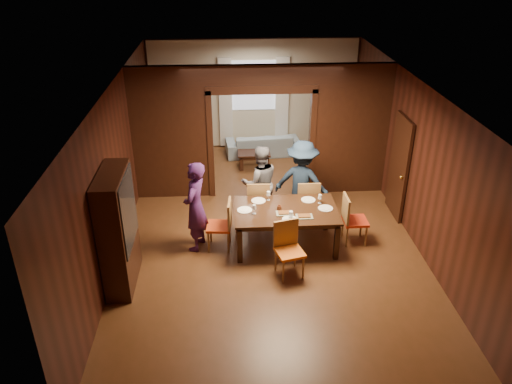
{
  "coord_description": "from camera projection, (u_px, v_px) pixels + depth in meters",
  "views": [
    {
      "loc": [
        -0.75,
        -8.44,
        5.2
      ],
      "look_at": [
        -0.24,
        -0.4,
        1.05
      ],
      "focal_mm": 35.0,
      "sensor_mm": 36.0,
      "label": 1
    }
  ],
  "objects": [
    {
      "name": "platter_a",
      "position": [
        284.0,
        213.0,
        8.93
      ],
      "size": [
        0.3,
        0.2,
        0.04
      ],
      "primitive_type": "cube",
      "color": "gray",
      "rests_on": "dining_table"
    },
    {
      "name": "serving_bowl",
      "position": [
        288.0,
        205.0,
        9.16
      ],
      "size": [
        0.31,
        0.31,
        0.08
      ],
      "primitive_type": "imported",
      "color": "black",
      "rests_on": "dining_table"
    },
    {
      "name": "person_navy",
      "position": [
        302.0,
        182.0,
        9.87
      ],
      "size": [
        1.27,
        1.01,
        1.72
      ],
      "primitive_type": "imported",
      "rotation": [
        0.0,
        0.0,
        2.75
      ],
      "color": "#162539",
      "rests_on": "floor"
    },
    {
      "name": "chair_near",
      "position": [
        290.0,
        251.0,
        8.38
      ],
      "size": [
        0.54,
        0.54,
        0.97
      ],
      "primitive_type": null,
      "rotation": [
        0.0,
        0.0,
        0.26
      ],
      "color": "orange",
      "rests_on": "floor"
    },
    {
      "name": "person_grey",
      "position": [
        260.0,
        183.0,
        10.0
      ],
      "size": [
        0.85,
        0.71,
        1.57
      ],
      "primitive_type": "imported",
      "rotation": [
        0.0,
        0.0,
        3.31
      ],
      "color": "slate",
      "rests_on": "floor"
    },
    {
      "name": "chair_far_l",
      "position": [
        258.0,
        202.0,
        9.93
      ],
      "size": [
        0.45,
        0.45,
        0.97
      ],
      "primitive_type": null,
      "rotation": [
        0.0,
        0.0,
        3.11
      ],
      "color": "orange",
      "rests_on": "floor"
    },
    {
      "name": "wineglass_left",
      "position": [
        254.0,
        209.0,
        8.9
      ],
      "size": [
        0.08,
        0.08,
        0.18
      ],
      "primitive_type": null,
      "color": "white",
      "rests_on": "dining_table"
    },
    {
      "name": "window_far",
      "position": [
        254.0,
        85.0,
        13.07
      ],
      "size": [
        1.2,
        0.03,
        1.3
      ],
      "primitive_type": "cube",
      "color": "silver",
      "rests_on": "back_wall"
    },
    {
      "name": "chair_far_r",
      "position": [
        307.0,
        201.0,
        9.96
      ],
      "size": [
        0.44,
        0.44,
        0.97
      ],
      "primitive_type": null,
      "rotation": [
        0.0,
        0.0,
        3.14
      ],
      "color": "red",
      "rests_on": "floor"
    },
    {
      "name": "dining_table",
      "position": [
        285.0,
        227.0,
        9.25
      ],
      "size": [
        1.89,
        1.17,
        0.76
      ],
      "primitive_type": "cube",
      "color": "black",
      "rests_on": "floor"
    },
    {
      "name": "plate_left",
      "position": [
        245.0,
        210.0,
        9.05
      ],
      "size": [
        0.27,
        0.27,
        0.01
      ],
      "primitive_type": "cylinder",
      "color": "white",
      "rests_on": "dining_table"
    },
    {
      "name": "hutch",
      "position": [
        118.0,
        230.0,
        7.98
      ],
      "size": [
        0.4,
        1.2,
        2.0
      ],
      "primitive_type": "cube",
      "color": "black",
      "rests_on": "floor"
    },
    {
      "name": "chair_right",
      "position": [
        355.0,
        219.0,
        9.31
      ],
      "size": [
        0.44,
        0.44,
        0.97
      ],
      "primitive_type": null,
      "rotation": [
        0.0,
        0.0,
        1.58
      ],
      "color": "red",
      "rests_on": "floor"
    },
    {
      "name": "chair_left",
      "position": [
        219.0,
        225.0,
        9.13
      ],
      "size": [
        0.48,
        0.48,
        0.97
      ],
      "primitive_type": null,
      "rotation": [
        0.0,
        0.0,
        -1.66
      ],
      "color": "red",
      "rests_on": "floor"
    },
    {
      "name": "plate_right",
      "position": [
        325.0,
        208.0,
        9.11
      ],
      "size": [
        0.27,
        0.27,
        0.01
      ],
      "primitive_type": "cylinder",
      "color": "silver",
      "rests_on": "dining_table"
    },
    {
      "name": "condiment_jar",
      "position": [
        279.0,
        207.0,
        9.03
      ],
      "size": [
        0.08,
        0.08,
        0.11
      ],
      "primitive_type": null,
      "color": "#4C2111",
      "rests_on": "dining_table"
    },
    {
      "name": "wineglass_right",
      "position": [
        320.0,
        199.0,
        9.25
      ],
      "size": [
        0.08,
        0.08,
        0.18
      ],
      "primitive_type": null,
      "color": "white",
      "rests_on": "dining_table"
    },
    {
      "name": "plate_far_l",
      "position": [
        259.0,
        201.0,
        9.37
      ],
      "size": [
        0.27,
        0.27,
        0.01
      ],
      "primitive_type": "cylinder",
      "color": "white",
      "rests_on": "dining_table"
    },
    {
      "name": "plate_far_r",
      "position": [
        308.0,
        200.0,
        9.4
      ],
      "size": [
        0.27,
        0.27,
        0.01
      ],
      "primitive_type": "cylinder",
      "color": "silver",
      "rests_on": "dining_table"
    },
    {
      "name": "curtain_right",
      "position": [
        282.0,
        102.0,
        13.29
      ],
      "size": [
        0.35,
        0.06,
        2.4
      ],
      "primitive_type": "cube",
      "color": "white",
      "rests_on": "back_wall"
    },
    {
      "name": "wineglass_far",
      "position": [
        268.0,
        196.0,
        9.36
      ],
      "size": [
        0.08,
        0.08,
        0.18
      ],
      "primitive_type": null,
      "color": "white",
      "rests_on": "dining_table"
    },
    {
      "name": "coffee_table",
      "position": [
        254.0,
        160.0,
        12.48
      ],
      "size": [
        0.8,
        0.5,
        0.4
      ],
      "primitive_type": "cube",
      "color": "black",
      "rests_on": "floor"
    },
    {
      "name": "room_walls",
      "position": [
        261.0,
        125.0,
        10.9
      ],
      "size": [
        5.52,
        9.01,
        2.9
      ],
      "color": "black",
      "rests_on": "floor"
    },
    {
      "name": "tumbler",
      "position": [
        291.0,
        215.0,
        8.76
      ],
      "size": [
        0.07,
        0.07,
        0.14
      ],
      "primitive_type": "cylinder",
      "color": "white",
      "rests_on": "dining_table"
    },
    {
      "name": "ceiling",
      "position": [
        269.0,
        86.0,
        8.58
      ],
      "size": [
        5.5,
        9.0,
        0.02
      ],
      "primitive_type": "cube",
      "color": "silver",
      "rests_on": "room_walls"
    },
    {
      "name": "person_purple",
      "position": [
        195.0,
        207.0,
        8.97
      ],
      "size": [
        0.58,
        0.72,
        1.71
      ],
      "primitive_type": "imported",
      "rotation": [
        0.0,
        0.0,
        -1.87
      ],
      "color": "#441D54",
      "rests_on": "floor"
    },
    {
      "name": "plate_near",
      "position": [
        290.0,
        219.0,
        8.75
      ],
      "size": [
        0.27,
        0.27,
        0.01
      ],
      "primitive_type": "cylinder",
      "color": "silver",
      "rests_on": "dining_table"
    },
    {
      "name": "sofa",
      "position": [
        263.0,
        144.0,
        13.21
      ],
      "size": [
        1.99,
        0.92,
        0.56
      ],
      "primitive_type": "imported",
      "rotation": [
        0.0,
        0.0,
        3.23
      ],
      "color": "#8DA6B9",
      "rests_on": "floor"
    },
    {
      "name": "floor",
      "position": [
        267.0,
        229.0,
        9.91
      ],
      "size": [
        9.0,
        9.0,
        0.0
      ],
      "primitive_type": "plane",
      "color": "#553217",
      "rests_on": "ground"
    },
    {
      "name": "door_right",
      "position": [
        399.0,
        167.0,
        10.03
      ],
      "size": [
        0.06,
        0.9,
        2.1
      ],
      "primitive_type": "cube",
      "color": "black",
      "rests_on": "floor"
    },
    {
      "name": "curtain_left",
      "position": [
        226.0,
        103.0,
        13.2
      ],
      "size": [
        0.35,
        0.06,
        2.4
      ],
      "primitive_type": "cube",
      "color": "white",
      "rests_on": "back_wall"
    },
    {
      "name": "platter_b",
      "position": [
        304.0,
        216.0,
        8.83
      ],
      "size": [
        0.3,
        0.2,
        0.04
      ],
      "primitive_type": "cube",
      "color": "gray",
      "rests_on": "dining_table"
    }
  ]
}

